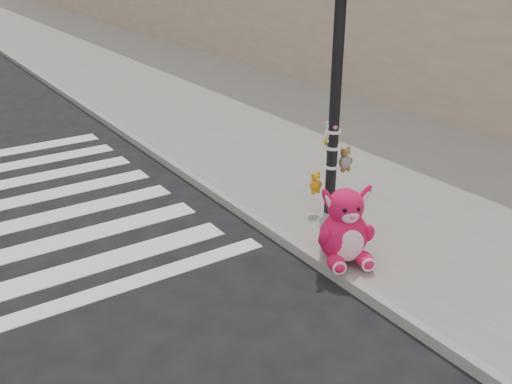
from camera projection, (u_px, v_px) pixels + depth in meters
ground at (254, 340)px, 6.19m from camera, size 120.00×120.00×0.00m
sidewalk_near at (206, 91)px, 16.33m from camera, size 7.00×80.00×0.14m
curb_edge at (88, 109)px, 14.57m from camera, size 0.12×80.00×0.15m
signal_pole at (335, 107)px, 8.20m from camera, size 0.67×0.50×4.00m
pink_bunny at (345, 231)px, 7.31m from camera, size 0.88×0.95×1.06m
red_teddy at (337, 237)px, 7.87m from camera, size 0.15×0.14×0.18m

